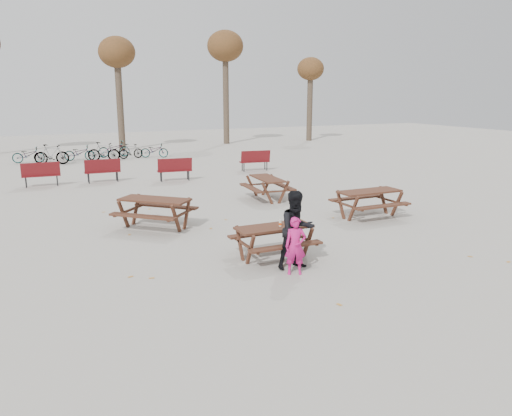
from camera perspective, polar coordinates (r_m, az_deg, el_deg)
name	(u,v)px	position (r m, az deg, el deg)	size (l,w,h in m)	color
ground	(274,258)	(11.91, 2.05, -5.68)	(80.00, 80.00, 0.00)	gray
main_picnic_table	(274,234)	(11.73, 2.08, -2.97)	(1.80, 1.45, 0.78)	#3C1F16
food_tray	(290,225)	(11.73, 3.92, -1.95)	(0.18, 0.11, 0.04)	white
bread_roll	(290,223)	(11.72, 3.93, -1.75)	(0.14, 0.06, 0.05)	tan
soda_bottle	(280,223)	(11.65, 2.79, -1.76)	(0.07, 0.07, 0.17)	silver
child	(296,246)	(10.71, 4.54, -4.35)	(0.46, 0.30, 1.26)	#C3186D
adult	(297,230)	(10.99, 4.67, -2.53)	(0.85, 0.67, 1.76)	black
picnic_table_east	(369,204)	(15.97, 12.77, 0.46)	(1.98, 1.60, 0.85)	#3C1F16
picnic_table_north	(155,213)	(14.63, -11.45, -0.60)	(2.01, 1.62, 0.87)	#3C1F16
picnic_table_far	(267,189)	(18.20, 1.29, 2.24)	(1.87, 1.51, 0.81)	#3C1F16
park_bench_row	(148,168)	(22.88, -12.20, 4.47)	(11.42, 1.81, 1.03)	maroon
bicycle_row	(93,152)	(30.29, -18.10, 6.11)	(8.64, 2.67, 1.09)	black
tree_row	(114,56)	(35.77, -15.96, 16.40)	(32.17, 3.52, 8.26)	#382B21
fallen_leaves	(250,229)	(14.27, -0.74, -2.47)	(11.00, 11.00, 0.01)	#BA7A2C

